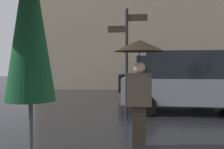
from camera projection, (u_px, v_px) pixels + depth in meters
folded_patio_umbrella_far at (30, 27)px, 2.13m from camera, size 0.41×0.41×2.57m
pedestrian_with_umbrella at (139, 64)px, 4.73m from camera, size 0.94×0.94×1.96m
parked_car_left at (167, 77)px, 11.68m from camera, size 4.40×1.84×1.91m
parked_car_right at (187, 82)px, 8.23m from camera, size 4.21×1.89×1.93m
street_signpost at (127, 53)px, 7.11m from camera, size 1.08×0.08×3.04m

